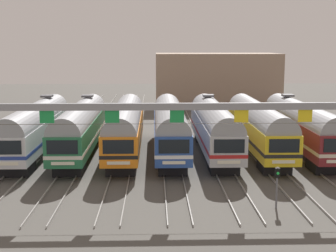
% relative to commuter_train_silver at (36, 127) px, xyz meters
% --- Properties ---
extents(ground_plane, '(160.00, 160.00, 0.00)m').
position_rel_commuter_train_silver_xyz_m(ground_plane, '(12.29, 0.00, -2.69)').
color(ground_plane, '#4C4944').
extents(track_bed, '(26.08, 70.00, 0.15)m').
position_rel_commuter_train_silver_xyz_m(track_bed, '(12.29, 17.00, -2.61)').
color(track_bed, gray).
rests_on(track_bed, ground).
extents(commuter_train_silver, '(2.88, 18.06, 5.05)m').
position_rel_commuter_train_silver_xyz_m(commuter_train_silver, '(0.00, 0.00, 0.00)').
color(commuter_train_silver, silver).
rests_on(commuter_train_silver, ground).
extents(commuter_train_green, '(2.88, 18.06, 5.05)m').
position_rel_commuter_train_silver_xyz_m(commuter_train_green, '(4.10, 0.00, 0.00)').
color(commuter_train_green, '#236B42').
rests_on(commuter_train_green, ground).
extents(commuter_train_orange, '(2.88, 18.06, 4.77)m').
position_rel_commuter_train_silver_xyz_m(commuter_train_orange, '(8.19, -0.00, -0.00)').
color(commuter_train_orange, orange).
rests_on(commuter_train_orange, ground).
extents(commuter_train_blue, '(2.88, 18.06, 4.77)m').
position_rel_commuter_train_silver_xyz_m(commuter_train_blue, '(12.29, -0.00, -0.00)').
color(commuter_train_blue, '#284C9E').
rests_on(commuter_train_blue, ground).
extents(commuter_train_stainless, '(2.88, 18.06, 5.05)m').
position_rel_commuter_train_silver_xyz_m(commuter_train_stainless, '(16.39, 0.00, 0.00)').
color(commuter_train_stainless, '#B2B5BA').
rests_on(commuter_train_stainless, ground).
extents(commuter_train_yellow, '(2.88, 18.06, 4.77)m').
position_rel_commuter_train_silver_xyz_m(commuter_train_yellow, '(20.48, -0.00, -0.00)').
color(commuter_train_yellow, gold).
rests_on(commuter_train_yellow, ground).
extents(commuter_train_maroon, '(2.88, 18.06, 5.05)m').
position_rel_commuter_train_silver_xyz_m(commuter_train_maroon, '(24.58, 0.00, 0.00)').
color(commuter_train_maroon, maroon).
rests_on(commuter_train_maroon, ground).
extents(catenary_gantry, '(29.82, 0.44, 6.97)m').
position_rel_commuter_train_silver_xyz_m(catenary_gantry, '(12.29, -13.50, 2.74)').
color(catenary_gantry, gray).
rests_on(catenary_gantry, ground).
extents(yard_signal_mast, '(0.28, 0.35, 2.66)m').
position_rel_commuter_train_silver_xyz_m(yard_signal_mast, '(18.43, -15.05, -0.82)').
color(yard_signal_mast, '#59595E').
rests_on(yard_signal_mast, ground).
extents(maintenance_building, '(19.71, 10.00, 8.64)m').
position_rel_commuter_train_silver_xyz_m(maintenance_building, '(21.04, 34.64, 1.63)').
color(maintenance_building, gray).
rests_on(maintenance_building, ground).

